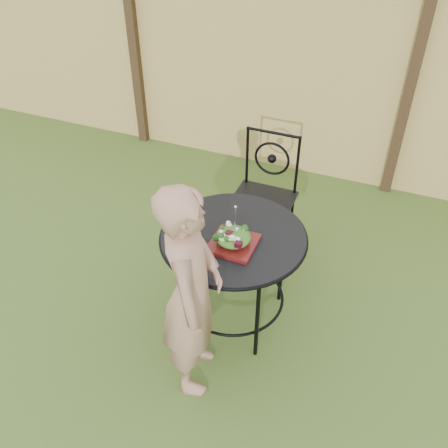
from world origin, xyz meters
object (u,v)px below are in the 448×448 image
(patio_table, at_px, (233,252))
(diner, at_px, (192,294))
(patio_chair, at_px, (264,193))
(salad_plate, at_px, (233,244))

(patio_table, height_order, diner, diner)
(patio_table, height_order, patio_chair, patio_chair)
(patio_table, distance_m, diner, 0.54)
(patio_chair, height_order, diner, diner)
(diner, bearing_deg, patio_chair, -16.25)
(diner, bearing_deg, patio_table, -21.40)
(patio_table, xyz_separation_m, diner, (-0.04, -0.53, 0.12))
(patio_chair, relative_size, salad_plate, 3.52)
(patio_table, relative_size, patio_chair, 0.97)
(patio_chair, bearing_deg, patio_table, -85.91)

